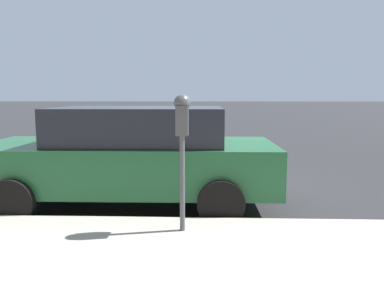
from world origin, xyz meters
name	(u,v)px	position (x,y,z in m)	size (l,w,h in m)	color
ground_plane	(186,188)	(0.00, 0.00, 0.00)	(220.00, 220.00, 0.00)	#2B2B2D
parking_meter	(182,127)	(-2.67, -0.11, 1.39)	(0.21, 0.19, 1.60)	#4C5156
car_green	(132,155)	(-1.13, 0.79, 0.82)	(2.13, 4.58, 1.57)	#1E5B33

